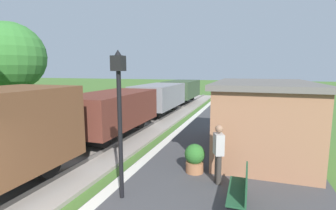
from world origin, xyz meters
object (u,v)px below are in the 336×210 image
bench_near_hut (241,190)px  lamp_post_near (119,98)px  tree_trackside_far (10,57)px  freight_train (136,104)px  station_hut (262,117)px  person_waiting (218,152)px  potted_planter (195,158)px

bench_near_hut → lamp_post_near: bearing=-172.6°
bench_near_hut → tree_trackside_far: tree_trackside_far is taller
freight_train → bench_near_hut: size_ratio=17.33×
station_hut → bench_near_hut: bearing=-97.6°
station_hut → lamp_post_near: bearing=-125.5°
person_waiting → freight_train: bearing=-69.7°
station_hut → lamp_post_near: (-3.49, -4.89, 1.15)m
bench_near_hut → person_waiting: bearing=118.9°
freight_train → potted_planter: freight_train is taller
person_waiting → potted_planter: (-0.79, 0.55, -0.46)m
freight_train → tree_trackside_far: 7.56m
bench_near_hut → lamp_post_near: size_ratio=0.41×
station_hut → freight_train: bearing=156.7°
freight_train → station_hut: bearing=-23.3°
station_hut → person_waiting: size_ratio=3.39×
lamp_post_near → bench_near_hut: bearing=7.4°
person_waiting → station_hut: bearing=-132.1°
person_waiting → lamp_post_near: size_ratio=0.46×
freight_train → person_waiting: bearing=-48.4°
potted_planter → lamp_post_near: (-1.43, -2.12, 2.08)m
bench_near_hut → potted_planter: (-1.45, 1.74, 0.00)m
potted_planter → freight_train: bearing=129.8°
freight_train → bench_near_hut: 9.72m
lamp_post_near → tree_trackside_far: (-9.96, 5.46, 1.39)m
freight_train → tree_trackside_far: size_ratio=4.24×
tree_trackside_far → person_waiting: bearing=-17.7°
person_waiting → tree_trackside_far: tree_trackside_far is taller
freight_train → bench_near_hut: bearing=-50.2°
freight_train → bench_near_hut: freight_train is taller
lamp_post_near → tree_trackside_far: tree_trackside_far is taller
bench_near_hut → potted_planter: 2.27m
person_waiting → potted_planter: size_ratio=1.87×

